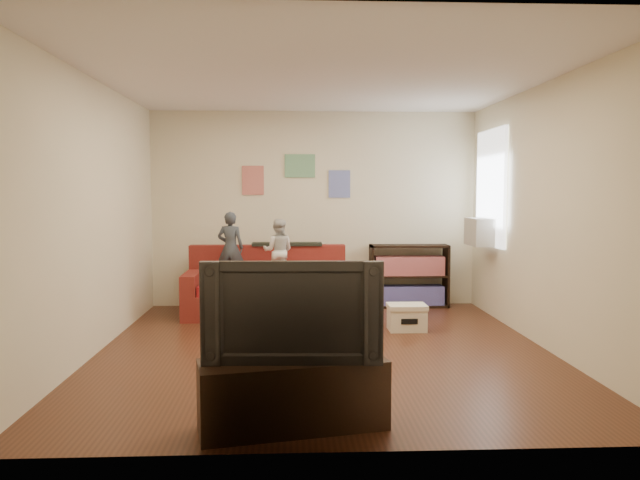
{
  "coord_description": "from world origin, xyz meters",
  "views": [
    {
      "loc": [
        -0.33,
        -6.2,
        1.6
      ],
      "look_at": [
        0.0,
        0.8,
        1.05
      ],
      "focal_mm": 35.0,
      "sensor_mm": 36.0,
      "label": 1
    }
  ],
  "objects_px": {
    "sofa": "(267,291)",
    "television": "(293,310)",
    "child_a": "(230,248)",
    "tv_stand": "(293,394)",
    "coffee_table": "(287,299)",
    "file_box": "(407,317)",
    "bookshelf": "(409,279)",
    "child_b": "(278,251)"
  },
  "relations": [
    {
      "from": "child_a",
      "to": "coffee_table",
      "type": "relative_size",
      "value": 0.96
    },
    {
      "from": "child_a",
      "to": "tv_stand",
      "type": "distance_m",
      "value": 3.9
    },
    {
      "from": "file_box",
      "to": "television",
      "type": "relative_size",
      "value": 0.37
    },
    {
      "from": "coffee_table",
      "to": "file_box",
      "type": "distance_m",
      "value": 1.39
    },
    {
      "from": "sofa",
      "to": "file_box",
      "type": "relative_size",
      "value": 4.73
    },
    {
      "from": "coffee_table",
      "to": "file_box",
      "type": "bearing_deg",
      "value": -2.8
    },
    {
      "from": "sofa",
      "to": "child_b",
      "type": "xyz_separation_m",
      "value": [
        0.15,
        -0.17,
        0.54
      ]
    },
    {
      "from": "child_b",
      "to": "file_box",
      "type": "xyz_separation_m",
      "value": [
        1.49,
        -0.85,
        -0.69
      ]
    },
    {
      "from": "coffee_table",
      "to": "tv_stand",
      "type": "relative_size",
      "value": 0.75
    },
    {
      "from": "sofa",
      "to": "television",
      "type": "height_order",
      "value": "television"
    },
    {
      "from": "child_a",
      "to": "television",
      "type": "relative_size",
      "value": 0.77
    },
    {
      "from": "coffee_table",
      "to": "tv_stand",
      "type": "bearing_deg",
      "value": -89.02
    },
    {
      "from": "child_b",
      "to": "bookshelf",
      "type": "xyz_separation_m",
      "value": [
        1.79,
        0.63,
        -0.46
      ]
    },
    {
      "from": "child_a",
      "to": "tv_stand",
      "type": "height_order",
      "value": "child_a"
    },
    {
      "from": "bookshelf",
      "to": "tv_stand",
      "type": "xyz_separation_m",
      "value": [
        -1.62,
        -4.4,
        -0.15
      ]
    },
    {
      "from": "child_a",
      "to": "coffee_table",
      "type": "distance_m",
      "value": 1.18
    },
    {
      "from": "child_b",
      "to": "coffee_table",
      "type": "bearing_deg",
      "value": 105.66
    },
    {
      "from": "tv_stand",
      "to": "television",
      "type": "height_order",
      "value": "television"
    },
    {
      "from": "child_b",
      "to": "television",
      "type": "bearing_deg",
      "value": 99.52
    },
    {
      "from": "sofa",
      "to": "bookshelf",
      "type": "distance_m",
      "value": 2.0
    },
    {
      "from": "child_b",
      "to": "coffee_table",
      "type": "relative_size",
      "value": 0.86
    },
    {
      "from": "coffee_table",
      "to": "television",
      "type": "xyz_separation_m",
      "value": [
        0.05,
        -2.99,
        0.45
      ]
    },
    {
      "from": "child_b",
      "to": "coffee_table",
      "type": "xyz_separation_m",
      "value": [
        0.12,
        -0.78,
        -0.48
      ]
    },
    {
      "from": "tv_stand",
      "to": "sofa",
      "type": "bearing_deg",
      "value": 82.86
    },
    {
      "from": "sofa",
      "to": "television",
      "type": "distance_m",
      "value": 3.98
    },
    {
      "from": "tv_stand",
      "to": "file_box",
      "type": "bearing_deg",
      "value": 53.89
    },
    {
      "from": "child_a",
      "to": "television",
      "type": "distance_m",
      "value": 3.84
    },
    {
      "from": "sofa",
      "to": "tv_stand",
      "type": "xyz_separation_m",
      "value": [
        0.32,
        -3.94,
        -0.07
      ]
    },
    {
      "from": "sofa",
      "to": "tv_stand",
      "type": "height_order",
      "value": "sofa"
    },
    {
      "from": "child_a",
      "to": "television",
      "type": "xyz_separation_m",
      "value": [
        0.77,
        -3.76,
        -0.08
      ]
    },
    {
      "from": "coffee_table",
      "to": "bookshelf",
      "type": "relative_size",
      "value": 0.88
    },
    {
      "from": "coffee_table",
      "to": "television",
      "type": "distance_m",
      "value": 3.02
    },
    {
      "from": "child_b",
      "to": "tv_stand",
      "type": "relative_size",
      "value": 0.65
    },
    {
      "from": "child_a",
      "to": "bookshelf",
      "type": "xyz_separation_m",
      "value": [
        2.39,
        0.63,
        -0.51
      ]
    },
    {
      "from": "bookshelf",
      "to": "television",
      "type": "bearing_deg",
      "value": -110.26
    },
    {
      "from": "sofa",
      "to": "television",
      "type": "bearing_deg",
      "value": -85.38
    },
    {
      "from": "child_a",
      "to": "file_box",
      "type": "height_order",
      "value": "child_a"
    },
    {
      "from": "sofa",
      "to": "bookshelf",
      "type": "bearing_deg",
      "value": 13.38
    },
    {
      "from": "coffee_table",
      "to": "bookshelf",
      "type": "xyz_separation_m",
      "value": [
        1.67,
        1.41,
        0.02
      ]
    },
    {
      "from": "child_b",
      "to": "tv_stand",
      "type": "height_order",
      "value": "child_b"
    },
    {
      "from": "child_a",
      "to": "television",
      "type": "bearing_deg",
      "value": 111.31
    },
    {
      "from": "child_a",
      "to": "file_box",
      "type": "bearing_deg",
      "value": 167.74
    }
  ]
}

